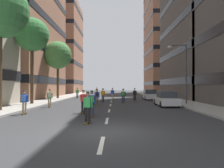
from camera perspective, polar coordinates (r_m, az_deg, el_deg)
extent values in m
plane|color=#333335|center=(31.48, -0.07, -4.30)|extent=(132.27, 132.27, 0.00)
cube|color=#9E9991|center=(35.43, -14.22, -3.75)|extent=(3.47, 60.63, 0.14)
cube|color=#9E9991|center=(35.19, 14.32, -3.77)|extent=(3.47, 60.63, 0.14)
cube|color=silver|center=(7.66, -2.91, -16.22)|extent=(0.16, 2.20, 0.01)
cube|color=silver|center=(12.54, -1.41, -10.04)|extent=(0.16, 2.20, 0.01)
cube|color=silver|center=(17.49, -0.77, -7.33)|extent=(0.16, 2.20, 0.01)
cube|color=silver|center=(22.46, -0.42, -5.82)|extent=(0.16, 2.20, 0.01)
cube|color=silver|center=(27.44, -0.20, -4.85)|extent=(0.16, 2.20, 0.01)
cube|color=silver|center=(32.43, -0.04, -4.19)|extent=(0.16, 2.20, 0.01)
cube|color=silver|center=(37.42, 0.07, -3.70)|extent=(0.16, 2.20, 0.01)
cube|color=silver|center=(42.41, 0.16, -3.32)|extent=(0.16, 2.20, 0.01)
cube|color=silver|center=(47.41, 0.22, -3.03)|extent=(0.16, 2.20, 0.01)
cube|color=silver|center=(52.40, 0.28, -2.79)|extent=(0.16, 2.20, 0.01)
cube|color=silver|center=(57.40, 0.32, -2.59)|extent=(0.16, 2.20, 0.01)
cube|color=#9E6B51|center=(41.73, -24.80, 17.58)|extent=(12.59, 19.42, 30.02)
cube|color=black|center=(39.69, -24.87, 0.86)|extent=(12.71, 19.54, 1.10)
cube|color=black|center=(40.12, -24.84, 8.03)|extent=(12.71, 19.54, 1.10)
cube|color=black|center=(41.16, -24.82, 14.93)|extent=(12.71, 19.54, 1.10)
cube|color=#9E6B51|center=(65.85, -14.55, 9.41)|extent=(12.59, 16.05, 26.82)
cube|color=black|center=(64.88, -14.57, 0.50)|extent=(12.71, 16.17, 1.10)
cube|color=black|center=(65.20, -14.55, 5.22)|extent=(12.71, 16.17, 1.10)
cube|color=black|center=(65.95, -14.54, 9.87)|extent=(12.71, 16.17, 1.10)
cube|color=black|center=(67.12, -14.53, 14.37)|extent=(12.71, 16.17, 1.10)
cube|color=black|center=(68.69, -14.52, 18.70)|extent=(12.71, 16.17, 1.10)
cube|color=#4C4744|center=(41.88, 25.14, 19.85)|extent=(12.59, 19.78, 33.25)
cube|color=black|center=(39.28, 25.22, 0.66)|extent=(12.71, 19.90, 1.10)
cube|color=black|center=(39.66, 25.19, 7.53)|extent=(12.71, 19.90, 1.10)
cube|color=black|center=(40.60, 25.17, 14.19)|extent=(12.71, 19.90, 1.10)
cube|color=#9E6B51|center=(66.20, 15.32, 12.03)|extent=(12.59, 17.74, 32.88)
cube|color=black|center=(64.63, 15.35, 0.15)|extent=(12.71, 17.86, 1.10)
cube|color=black|center=(64.85, 15.34, 4.31)|extent=(12.71, 17.86, 1.10)
cube|color=black|center=(65.41, 15.33, 8.41)|extent=(12.71, 17.86, 1.10)
cube|color=black|center=(66.30, 15.32, 12.42)|extent=(12.71, 17.86, 1.10)
cube|color=black|center=(67.51, 15.31, 16.31)|extent=(12.71, 17.86, 1.10)
cube|color=black|center=(69.01, 15.30, 20.05)|extent=(12.71, 17.86, 1.10)
cube|color=silver|center=(22.14, 14.63, -4.51)|extent=(1.80, 4.40, 0.70)
cube|color=#2D3338|center=(21.96, 14.72, -2.79)|extent=(1.60, 2.10, 0.64)
cylinder|color=black|center=(23.40, 11.87, -4.82)|extent=(0.22, 0.64, 0.64)
cylinder|color=black|center=(23.76, 15.68, -4.74)|extent=(0.22, 0.64, 0.64)
cylinder|color=black|center=(20.57, 13.43, -5.41)|extent=(0.22, 0.64, 0.64)
cylinder|color=black|center=(20.98, 17.72, -5.30)|extent=(0.22, 0.64, 0.64)
cube|color=silver|center=(32.06, 10.29, -3.28)|extent=(1.80, 4.40, 0.70)
cube|color=#2D3338|center=(31.88, 10.34, -2.09)|extent=(1.60, 2.10, 0.64)
cylinder|color=black|center=(33.38, 8.52, -3.53)|extent=(0.22, 0.64, 0.64)
cylinder|color=black|center=(33.63, 11.23, -3.51)|extent=(0.22, 0.64, 0.64)
cylinder|color=black|center=(30.51, 9.26, -3.82)|extent=(0.22, 0.64, 0.64)
cylinder|color=black|center=(30.79, 12.21, -3.78)|extent=(0.22, 0.64, 0.64)
cylinder|color=#4C3823|center=(18.76, -28.50, 3.47)|extent=(0.36, 0.36, 6.45)
sphere|color=#387A3D|center=(19.68, -28.43, 17.53)|extent=(4.48, 4.48, 4.48)
cylinder|color=#4C3823|center=(34.31, -14.69, 0.72)|extent=(0.36, 0.36, 5.34)
sphere|color=#478442|center=(34.65, -14.68, 7.70)|extent=(4.40, 4.40, 4.40)
cylinder|color=#4C3823|center=(24.52, -21.16, 2.38)|extent=(0.36, 0.36, 6.32)
sphere|color=#387A3D|center=(25.14, -21.13, 12.56)|extent=(3.69, 3.69, 3.69)
cylinder|color=#3F3F44|center=(24.25, 19.75, 2.61)|extent=(0.16, 0.16, 6.50)
cylinder|color=#3F3F44|center=(24.35, 17.69, 10.07)|extent=(1.80, 0.10, 0.10)
ellipsoid|color=silver|center=(24.08, 15.61, 9.82)|extent=(0.50, 0.30, 0.24)
cube|color=brown|center=(26.23, -2.51, -4.88)|extent=(0.33, 0.92, 0.02)
cylinder|color=#D8BF4C|center=(26.55, -2.38, -4.93)|extent=(0.19, 0.09, 0.07)
cylinder|color=#D8BF4C|center=(25.93, -2.65, -5.04)|extent=(0.19, 0.09, 0.07)
cylinder|color=#2D334C|center=(26.22, -2.71, -3.98)|extent=(0.16, 0.16, 0.80)
cylinder|color=#2D334C|center=(26.19, -2.32, -3.99)|extent=(0.16, 0.16, 0.80)
cube|color=orange|center=(26.17, -2.51, -2.51)|extent=(0.35, 0.24, 0.55)
cylinder|color=orange|center=(26.27, -2.96, -2.56)|extent=(0.12, 0.24, 0.55)
cylinder|color=orange|center=(26.18, -2.02, -2.57)|extent=(0.12, 0.24, 0.55)
sphere|color=#997051|center=(26.18, -2.50, -1.51)|extent=(0.22, 0.22, 0.22)
sphere|color=black|center=(26.18, -2.50, -1.40)|extent=(0.21, 0.21, 0.21)
cube|color=brown|center=(11.66, -6.74, -10.37)|extent=(0.34, 0.92, 0.02)
cylinder|color=#D8BF4C|center=(11.97, -6.30, -10.34)|extent=(0.19, 0.10, 0.07)
cylinder|color=#D8BF4C|center=(11.37, -7.21, -10.87)|extent=(0.19, 0.10, 0.07)
cylinder|color=black|center=(11.62, -7.17, -8.34)|extent=(0.16, 0.16, 0.80)
cylinder|color=black|center=(11.57, -6.31, -8.38)|extent=(0.16, 0.16, 0.80)
cube|color=green|center=(11.53, -6.74, -5.04)|extent=(0.35, 0.25, 0.55)
cylinder|color=green|center=(11.64, -7.71, -5.13)|extent=(0.12, 0.24, 0.55)
cylinder|color=green|center=(11.52, -5.61, -5.18)|extent=(0.12, 0.24, 0.55)
sphere|color=#997051|center=(11.52, -6.71, -2.77)|extent=(0.22, 0.22, 0.22)
sphere|color=black|center=(11.52, -6.71, -2.52)|extent=(0.21, 0.21, 0.21)
cube|color=brown|center=(23.84, 3.11, -5.32)|extent=(0.39, 0.92, 0.02)
cylinder|color=#D8BF4C|center=(24.15, 3.24, -5.37)|extent=(0.19, 0.11, 0.07)
cylinder|color=#D8BF4C|center=(23.53, 2.98, -5.50)|extent=(0.19, 0.11, 0.07)
cylinder|color=#2D334C|center=(23.82, 2.90, -4.33)|extent=(0.17, 0.17, 0.80)
cylinder|color=#2D334C|center=(23.79, 3.33, -4.34)|extent=(0.17, 0.17, 0.80)
cube|color=green|center=(23.77, 3.11, -2.71)|extent=(0.36, 0.26, 0.55)
cylinder|color=green|center=(23.86, 2.61, -2.77)|extent=(0.14, 0.24, 0.55)
cylinder|color=green|center=(23.78, 3.66, -2.77)|extent=(0.14, 0.24, 0.55)
sphere|color=beige|center=(23.78, 3.12, -1.61)|extent=(0.22, 0.22, 0.22)
sphere|color=black|center=(23.78, 3.12, -1.49)|extent=(0.21, 0.21, 0.21)
cube|color=#4C8C4C|center=(23.59, 3.04, -2.65)|extent=(0.29, 0.21, 0.40)
cube|color=brown|center=(16.55, -22.98, -7.41)|extent=(0.27, 0.91, 0.02)
cylinder|color=#D8BF4C|center=(16.85, -22.62, -7.44)|extent=(0.18, 0.08, 0.07)
cylinder|color=#D8BF4C|center=(16.25, -23.36, -7.70)|extent=(0.18, 0.08, 0.07)
cylinder|color=tan|center=(16.53, -23.27, -5.97)|extent=(0.15, 0.15, 0.80)
cylinder|color=tan|center=(16.47, -22.68, -6.00)|extent=(0.15, 0.15, 0.80)
cube|color=blue|center=(16.45, -22.97, -3.64)|extent=(0.33, 0.22, 0.55)
cylinder|color=blue|center=(16.57, -23.63, -3.71)|extent=(0.11, 0.24, 0.55)
cylinder|color=blue|center=(16.43, -22.18, -3.75)|extent=(0.11, 0.24, 0.55)
sphere|color=tan|center=(16.45, -22.94, -2.06)|extent=(0.22, 0.22, 0.22)
sphere|color=black|center=(16.45, -22.94, -1.88)|extent=(0.21, 0.21, 0.21)
cube|color=#3F72BF|center=(16.28, -23.18, -3.57)|extent=(0.27, 0.18, 0.40)
cube|color=brown|center=(31.62, 0.15, -4.14)|extent=(0.36, 0.92, 0.02)
cylinder|color=#D8BF4C|center=(31.93, 0.05, -4.19)|extent=(0.19, 0.10, 0.07)
cylinder|color=#D8BF4C|center=(31.30, 0.25, -4.26)|extent=(0.19, 0.10, 0.07)
cylinder|color=tan|center=(31.58, -0.01, -3.39)|extent=(0.16, 0.16, 0.80)
cylinder|color=tan|center=(31.61, 0.31, -3.39)|extent=(0.16, 0.16, 0.80)
cube|color=blue|center=(31.57, 0.15, -2.17)|extent=(0.35, 0.25, 0.55)
cylinder|color=blue|center=(31.58, -0.26, -2.22)|extent=(0.13, 0.24, 0.55)
cylinder|color=blue|center=(31.65, 0.53, -2.21)|extent=(0.13, 0.24, 0.55)
sphere|color=#997051|center=(31.58, 0.14, -1.34)|extent=(0.22, 0.22, 0.22)
sphere|color=black|center=(31.58, 0.14, -1.25)|extent=(0.21, 0.21, 0.21)
cube|color=brown|center=(21.96, -4.16, -5.73)|extent=(0.29, 0.92, 0.02)
cylinder|color=#D8BF4C|center=(22.28, -4.16, -5.78)|extent=(0.19, 0.09, 0.07)
cylinder|color=#D8BF4C|center=(21.65, -4.15, -5.93)|extent=(0.19, 0.09, 0.07)
cylinder|color=#594C47|center=(21.93, -4.39, -4.66)|extent=(0.15, 0.15, 0.80)
cylinder|color=#594C47|center=(21.93, -3.92, -4.66)|extent=(0.15, 0.15, 0.80)
cube|color=blue|center=(21.89, -4.15, -2.90)|extent=(0.34, 0.23, 0.55)
cylinder|color=blue|center=(21.94, -4.73, -2.96)|extent=(0.11, 0.24, 0.55)
cylinder|color=blue|center=(21.94, -3.58, -2.96)|extent=(0.11, 0.24, 0.55)
sphere|color=tan|center=(21.89, -4.15, -1.71)|extent=(0.22, 0.22, 0.22)
sphere|color=black|center=(21.89, -4.15, -1.57)|extent=(0.21, 0.21, 0.21)
cube|color=black|center=(21.71, -4.15, -2.84)|extent=(0.27, 0.18, 0.40)
cube|color=brown|center=(16.08, -7.89, -7.64)|extent=(0.38, 0.92, 0.02)
cylinder|color=#D8BF4C|center=(16.39, -7.50, -7.68)|extent=(0.19, 0.10, 0.07)
cylinder|color=#D8BF4C|center=(15.79, -8.30, -7.95)|extent=(0.19, 0.10, 0.07)
cylinder|color=black|center=(16.07, -8.19, -6.17)|extent=(0.17, 0.17, 0.80)
cylinder|color=black|center=(16.01, -7.59, -6.19)|extent=(0.17, 0.17, 0.80)
cube|color=red|center=(15.98, -7.89, -3.77)|extent=(0.35, 0.26, 0.55)
cylinder|color=red|center=(16.11, -8.56, -3.84)|extent=(0.13, 0.24, 0.55)
cylinder|color=red|center=(15.96, -7.08, -3.88)|extent=(0.13, 0.24, 0.55)
sphere|color=beige|center=(15.98, -7.86, -2.14)|extent=(0.22, 0.22, 0.22)
sphere|color=black|center=(15.98, -7.86, -1.96)|extent=(0.21, 0.21, 0.21)
cube|color=brown|center=(28.96, 6.27, -4.47)|extent=(0.33, 0.92, 0.02)
cylinder|color=#D8BF4C|center=(29.28, 6.30, -4.52)|extent=(0.19, 0.10, 0.07)
cylinder|color=#D8BF4C|center=(28.64, 6.23, -4.61)|extent=(0.19, 0.10, 0.07)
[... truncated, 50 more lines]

